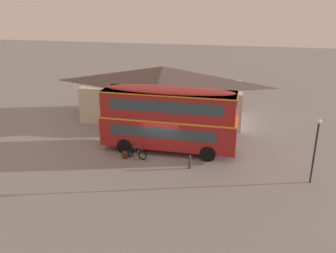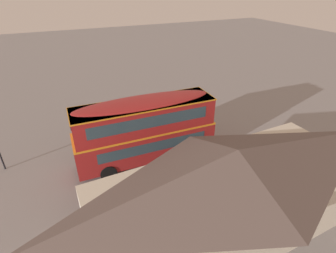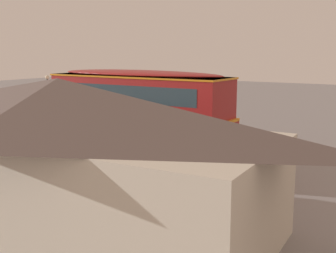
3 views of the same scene
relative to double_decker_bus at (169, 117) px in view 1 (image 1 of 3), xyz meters
name	(u,v)px [view 1 (image 1 of 3)]	position (x,y,z in m)	size (l,w,h in m)	color
ground_plane	(162,155)	(-0.36, -0.85, -2.64)	(120.00, 120.00, 0.00)	gray
double_decker_bus	(169,117)	(0.00, 0.00, 0.00)	(9.83, 2.82, 4.79)	black
touring_bicycle	(135,153)	(-2.09, -1.83, -2.27)	(1.74, 0.62, 1.01)	black
backpack_on_ground	(125,155)	(-2.75, -2.01, -2.36)	(0.38, 0.33, 0.55)	#592D19
water_bottle_blue_sports	(147,160)	(-1.11, -2.22, -2.54)	(0.07, 0.07, 0.23)	#338CBF
water_bottle_red_squeeze	(135,160)	(-1.94, -2.36, -2.53)	(0.07, 0.07, 0.25)	#D84C33
pub_building	(163,92)	(-2.01, 7.26, -0.17)	(14.75, 6.53, 4.84)	beige
street_lamp	(316,144)	(9.48, -3.00, -0.05)	(0.28, 0.28, 4.13)	black
kerb_bollard	(190,162)	(1.94, -2.63, -2.14)	(0.16, 0.16, 0.97)	#333338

